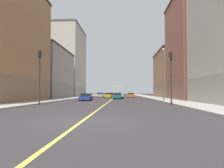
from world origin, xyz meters
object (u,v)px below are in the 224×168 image
(car_yellow, at_px, (108,95))
(car_teal, at_px, (117,96))
(building_left_far, at_px, (178,74))
(car_orange, at_px, (131,95))
(traffic_light_right_near, at_px, (39,70))
(traffic_light_left_near, at_px, (171,71))
(street_lamp_left_near, at_px, (163,69))
(car_maroon, at_px, (112,95))
(building_right_midblock, at_px, (43,73))
(car_silver, at_px, (100,95))
(building_right_distant, at_px, (65,62))
(building_left_mid, at_px, (201,48))
(car_blue, at_px, (86,97))
(box_truck, at_px, (118,92))

(car_yellow, relative_size, car_teal, 1.01)
(building_left_far, height_order, car_orange, building_left_far)
(traffic_light_right_near, bearing_deg, traffic_light_left_near, 0.00)
(traffic_light_left_near, distance_m, street_lamp_left_near, 9.85)
(traffic_light_right_near, xyz_separation_m, car_maroon, (6.48, 41.49, -3.43))
(building_right_midblock, bearing_deg, car_maroon, 41.04)
(building_right_midblock, relative_size, car_silver, 4.33)
(building_right_distant, relative_size, car_orange, 5.43)
(building_left_mid, distance_m, car_maroon, 31.79)
(car_blue, bearing_deg, car_maroon, 83.95)
(car_blue, relative_size, box_truck, 0.58)
(building_left_mid, distance_m, traffic_light_left_near, 20.98)
(building_right_distant, xyz_separation_m, car_yellow, (15.84, -17.59, -11.11))
(street_lamp_left_near, bearing_deg, car_maroon, 107.13)
(car_silver, bearing_deg, traffic_light_right_near, -95.36)
(car_silver, xyz_separation_m, car_orange, (8.65, -2.42, -0.03))
(building_left_mid, relative_size, street_lamp_left_near, 2.39)
(building_right_midblock, height_order, car_orange, building_right_midblock)
(building_right_midblock, xyz_separation_m, street_lamp_left_near, (26.11, -17.56, -0.99))
(car_silver, xyz_separation_m, box_truck, (5.38, -11.26, 0.91))
(building_right_distant, bearing_deg, car_blue, -69.52)
(traffic_light_right_near, bearing_deg, street_lamp_left_near, 30.87)
(car_teal, distance_m, car_silver, 16.43)
(building_left_far, relative_size, car_orange, 4.09)
(traffic_light_left_near, relative_size, street_lamp_left_near, 0.73)
(building_right_distant, bearing_deg, car_silver, -39.93)
(building_right_distant, relative_size, traffic_light_left_near, 3.88)
(building_left_mid, height_order, car_yellow, building_left_mid)
(building_right_midblock, bearing_deg, car_blue, -47.87)
(traffic_light_right_near, bearing_deg, building_left_far, 54.37)
(car_orange, distance_m, box_truck, 9.47)
(building_right_distant, distance_m, car_silver, 20.60)
(car_blue, bearing_deg, car_yellow, 81.80)
(street_lamp_left_near, distance_m, box_truck, 17.99)
(car_teal, relative_size, car_orange, 0.91)
(building_left_mid, xyz_separation_m, building_right_distant, (-34.96, 30.63, 1.78))
(car_orange, bearing_deg, building_left_mid, -52.70)
(car_orange, bearing_deg, street_lamp_left_near, -80.51)
(street_lamp_left_near, bearing_deg, building_right_midblock, 146.07)
(traffic_light_left_near, bearing_deg, car_maroon, 101.94)
(building_left_mid, xyz_separation_m, car_maroon, (-18.65, 24.00, -9.31))
(building_left_far, distance_m, traffic_light_left_near, 36.50)
(traffic_light_left_near, relative_size, car_orange, 1.40)
(street_lamp_left_near, height_order, car_orange, street_lamp_left_near)
(traffic_light_right_near, xyz_separation_m, street_lamp_left_near, (16.27, 9.73, 1.00))
(traffic_light_right_near, relative_size, street_lamp_left_near, 0.77)
(building_left_mid, relative_size, traffic_light_right_near, 3.13)
(building_left_mid, xyz_separation_m, car_teal, (-16.43, 3.92, -9.32))
(traffic_light_left_near, xyz_separation_m, car_orange, (-3.14, 34.57, -3.29))
(car_maroon, bearing_deg, building_right_midblock, -138.96)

